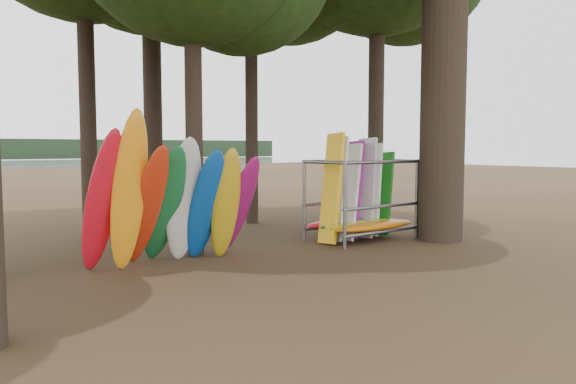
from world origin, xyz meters
TOP-DOWN VIEW (x-y plane):
  - ground at (0.00, 0.00)m, footprint 120.00×120.00m
  - kayak_row at (-2.63, 1.74)m, footprint 3.87×2.02m
  - storage_rack at (2.74, 1.60)m, footprint 2.83×1.59m

SIDE VIEW (x-z plane):
  - ground at x=0.00m, z-range 0.00..0.00m
  - storage_rack at x=2.74m, z-range -0.41..2.42m
  - kayak_row at x=-2.63m, z-range -0.33..2.95m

